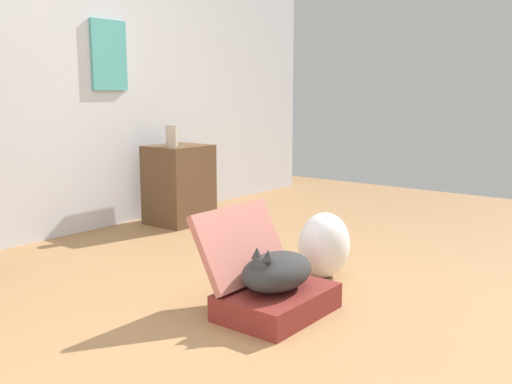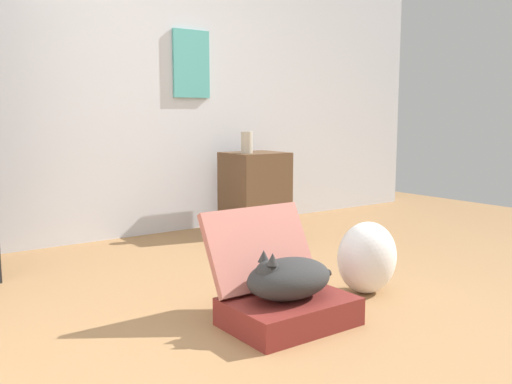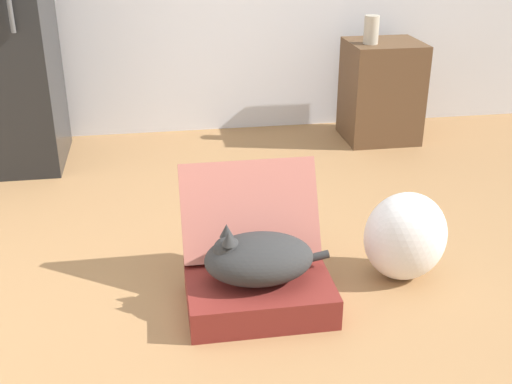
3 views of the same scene
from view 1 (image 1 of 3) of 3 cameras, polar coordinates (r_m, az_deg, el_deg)
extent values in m
plane|color=#9E7247|center=(2.75, 3.49, -12.45)|extent=(7.68, 7.68, 0.00)
cube|color=silver|center=(4.26, -22.85, 12.60)|extent=(6.40, 0.12, 2.60)
cube|color=#50AEA8|center=(4.59, -14.46, 13.09)|extent=(0.32, 0.02, 0.52)
cube|color=maroon|center=(2.77, 2.07, -10.91)|extent=(0.55, 0.40, 0.12)
cube|color=#B26356|center=(2.82, -1.51, -5.27)|extent=(0.55, 0.22, 0.37)
ellipsoid|color=#2D2D2D|center=(2.72, 2.09, -7.95)|extent=(0.41, 0.28, 0.18)
sphere|color=#2D2D2D|center=(2.62, 0.64, -7.71)|extent=(0.11, 0.11, 0.11)
cone|color=#2D2D2D|center=(2.58, 1.20, -6.33)|extent=(0.05, 0.05, 0.05)
cone|color=#2D2D2D|center=(2.62, 0.09, -6.09)|extent=(0.05, 0.05, 0.05)
cylinder|color=#2D2D2D|center=(2.90, 3.57, -7.77)|extent=(0.20, 0.03, 0.07)
ellipsoid|color=white|center=(3.28, 6.83, -5.28)|extent=(0.34, 0.27, 0.38)
cube|color=brown|center=(4.63, -7.70, 0.76)|extent=(0.45, 0.41, 0.63)
cylinder|color=#B7AD99|center=(4.47, -8.42, 5.57)|extent=(0.09, 0.09, 0.17)
camera|label=2|loc=(0.68, 65.01, -6.61)|focal=39.20mm
camera|label=3|loc=(1.87, 56.25, 17.30)|focal=44.80mm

